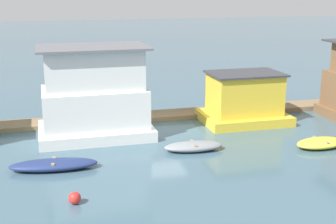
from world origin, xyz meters
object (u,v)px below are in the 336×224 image
(dinghy_navy, at_px, (54,165))
(dinghy_yellow, at_px, (321,143))
(houseboat_white, at_px, (94,95))
(buoy_red, at_px, (75,198))
(dinghy_grey, at_px, (194,146))
(mooring_post_near_left, at_px, (323,97))
(mooring_post_far_left, at_px, (104,111))
(houseboat_yellow, at_px, (244,100))

(dinghy_navy, distance_m, dinghy_yellow, 13.93)
(dinghy_navy, bearing_deg, houseboat_white, 61.89)
(houseboat_white, distance_m, dinghy_yellow, 12.69)
(dinghy_navy, xyz_separation_m, dinghy_yellow, (13.93, -0.40, -0.01))
(dinghy_navy, xyz_separation_m, buoy_red, (0.70, -3.89, -0.00))
(houseboat_white, xyz_separation_m, dinghy_yellow, (11.42, -5.09, -2.16))
(dinghy_grey, height_order, mooring_post_near_left, mooring_post_near_left)
(dinghy_grey, height_order, buoy_red, buoy_red)
(houseboat_white, bearing_deg, mooring_post_far_left, 66.79)
(houseboat_yellow, height_order, dinghy_grey, houseboat_yellow)
(houseboat_yellow, relative_size, mooring_post_far_left, 2.59)
(mooring_post_near_left, bearing_deg, houseboat_yellow, -170.07)
(dinghy_grey, xyz_separation_m, buoy_red, (-6.48, -4.72, 0.01))
(dinghy_grey, bearing_deg, buoy_red, -143.92)
(houseboat_white, height_order, mooring_post_far_left, houseboat_white)
(dinghy_grey, relative_size, mooring_post_far_left, 1.57)
(dinghy_yellow, relative_size, mooring_post_near_left, 1.48)
(dinghy_navy, relative_size, buoy_red, 8.35)
(houseboat_white, bearing_deg, dinghy_yellow, -24.01)
(dinghy_yellow, bearing_deg, houseboat_white, 155.99)
(mooring_post_near_left, bearing_deg, houseboat_white, -174.14)
(houseboat_white, bearing_deg, dinghy_navy, -118.11)
(houseboat_white, height_order, dinghy_navy, houseboat_white)
(dinghy_navy, xyz_separation_m, mooring_post_near_left, (18.28, 6.31, 0.75))
(houseboat_white, height_order, houseboat_yellow, houseboat_white)
(dinghy_grey, bearing_deg, houseboat_white, 140.44)
(houseboat_yellow, xyz_separation_m, mooring_post_near_left, (6.35, 1.11, -0.44))
(houseboat_white, relative_size, mooring_post_near_left, 3.17)
(dinghy_yellow, distance_m, mooring_post_far_left, 12.68)
(mooring_post_near_left, bearing_deg, buoy_red, -149.89)
(houseboat_white, bearing_deg, dinghy_grey, -39.56)
(houseboat_yellow, xyz_separation_m, dinghy_grey, (-4.75, -4.37, -1.21))
(dinghy_grey, bearing_deg, mooring_post_near_left, 26.25)
(houseboat_yellow, bearing_deg, houseboat_white, -176.92)
(dinghy_navy, bearing_deg, houseboat_yellow, 23.53)
(dinghy_yellow, xyz_separation_m, buoy_red, (-13.23, -3.49, 0.01))
(mooring_post_near_left, bearing_deg, dinghy_grey, -153.75)
(dinghy_yellow, distance_m, mooring_post_near_left, 8.03)
(dinghy_grey, bearing_deg, dinghy_navy, -173.41)
(houseboat_yellow, bearing_deg, mooring_post_far_left, 172.74)
(houseboat_white, height_order, dinghy_yellow, houseboat_white)
(houseboat_yellow, bearing_deg, buoy_red, -141.03)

